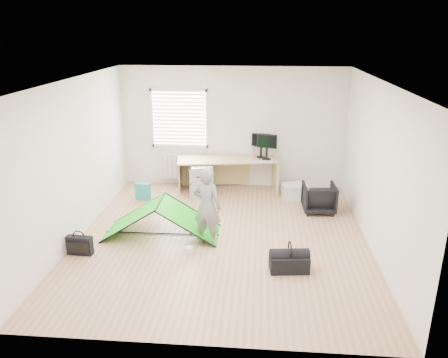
# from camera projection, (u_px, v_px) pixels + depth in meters

# --- Properties ---
(ground) EXTENTS (5.50, 5.50, 0.00)m
(ground) POSITION_uv_depth(u_px,v_px,m) (222.00, 238.00, 7.64)
(ground) COLOR tan
(ground) RESTS_ON ground
(back_wall) EXTENTS (5.00, 0.02, 2.70)m
(back_wall) POSITION_uv_depth(u_px,v_px,m) (233.00, 128.00, 9.78)
(back_wall) COLOR silver
(back_wall) RESTS_ON ground
(window) EXTENTS (1.20, 0.06, 1.20)m
(window) POSITION_uv_depth(u_px,v_px,m) (179.00, 118.00, 9.77)
(window) COLOR silver
(window) RESTS_ON back_wall
(radiator) EXTENTS (1.00, 0.12, 0.60)m
(radiator) POSITION_uv_depth(u_px,v_px,m) (181.00, 166.00, 10.09)
(radiator) COLOR silver
(radiator) RESTS_ON back_wall
(desk) EXTENTS (2.26, 1.03, 0.74)m
(desk) POSITION_uv_depth(u_px,v_px,m) (227.00, 175.00, 9.74)
(desk) COLOR tan
(desk) RESTS_ON ground
(filing_cabinet) EXTENTS (0.60, 0.70, 0.69)m
(filing_cabinet) POSITION_uv_depth(u_px,v_px,m) (201.00, 180.00, 9.49)
(filing_cabinet) COLOR #AAADAF
(filing_cabinet) RESTS_ON ground
(monitor_left) EXTENTS (0.43, 0.14, 0.40)m
(monitor_left) POSITION_uv_depth(u_px,v_px,m) (261.00, 149.00, 9.63)
(monitor_left) COLOR black
(monitor_left) RESTS_ON desk
(monitor_right) EXTENTS (0.45, 0.21, 0.42)m
(monitor_right) POSITION_uv_depth(u_px,v_px,m) (267.00, 150.00, 9.48)
(monitor_right) COLOR black
(monitor_right) RESTS_ON desk
(keyboard) EXTENTS (0.44, 0.16, 0.02)m
(keyboard) POSITION_uv_depth(u_px,v_px,m) (262.00, 162.00, 9.37)
(keyboard) COLOR beige
(keyboard) RESTS_ON desk
(thermos) EXTENTS (0.10, 0.10, 0.27)m
(thermos) POSITION_uv_depth(u_px,v_px,m) (253.00, 152.00, 9.61)
(thermos) COLOR #B86787
(thermos) RESTS_ON desk
(office_chair) EXTENTS (0.65, 0.67, 0.58)m
(office_chair) POSITION_uv_depth(u_px,v_px,m) (319.00, 198.00, 8.64)
(office_chair) COLOR black
(office_chair) RESTS_ON ground
(person) EXTENTS (0.57, 0.46, 1.36)m
(person) POSITION_uv_depth(u_px,v_px,m) (207.00, 206.00, 7.22)
(person) COLOR slate
(person) RESTS_ON ground
(kite) EXTENTS (2.04, 0.92, 0.63)m
(kite) POSITION_uv_depth(u_px,v_px,m) (161.00, 218.00, 7.66)
(kite) COLOR #18C112
(kite) RESTS_ON ground
(storage_crate) EXTENTS (0.61, 0.49, 0.30)m
(storage_crate) POSITION_uv_depth(u_px,v_px,m) (295.00, 191.00, 9.39)
(storage_crate) COLOR silver
(storage_crate) RESTS_ON ground
(tote_bag) EXTENTS (0.33, 0.19, 0.36)m
(tote_bag) POSITION_uv_depth(u_px,v_px,m) (143.00, 191.00, 9.28)
(tote_bag) COLOR teal
(tote_bag) RESTS_ON ground
(laptop_bag) EXTENTS (0.43, 0.16, 0.31)m
(laptop_bag) POSITION_uv_depth(u_px,v_px,m) (80.00, 245.00, 7.04)
(laptop_bag) COLOR black
(laptop_bag) RESTS_ON ground
(white_box) EXTENTS (0.11, 0.11, 0.10)m
(white_box) POSITION_uv_depth(u_px,v_px,m) (189.00, 250.00, 7.11)
(white_box) COLOR silver
(white_box) RESTS_ON ground
(duffel_bag) EXTENTS (0.61, 0.36, 0.26)m
(duffel_bag) POSITION_uv_depth(u_px,v_px,m) (289.00, 263.00, 6.57)
(duffel_bag) COLOR black
(duffel_bag) RESTS_ON ground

